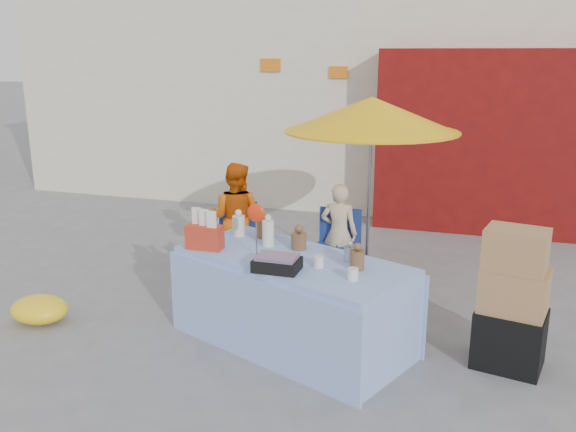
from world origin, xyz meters
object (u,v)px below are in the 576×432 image
(chair_left, at_px, (232,253))
(chair_right, at_px, (336,264))
(vendor_beige, at_px, (339,233))
(market_table, at_px, (291,300))
(umbrella, at_px, (372,115))
(vendor_orange, at_px, (236,217))
(box_stack, at_px, (512,304))

(chair_left, bearing_deg, chair_right, 0.17)
(chair_left, bearing_deg, vendor_beige, 6.30)
(market_table, relative_size, umbrella, 1.12)
(chair_right, height_order, umbrella, umbrella)
(market_table, xyz_separation_m, vendor_orange, (-1.19, 1.63, 0.24))
(vendor_orange, height_order, vendor_beige, vendor_orange)
(umbrella, bearing_deg, chair_right, -136.54)
(chair_right, bearing_deg, umbrella, 43.62)
(chair_right, bearing_deg, vendor_orange, 174.04)
(umbrella, height_order, box_stack, umbrella)
(vendor_orange, height_order, umbrella, umbrella)
(umbrella, xyz_separation_m, box_stack, (1.49, -1.63, -1.34))
(chair_right, distance_m, vendor_orange, 1.32)
(market_table, distance_m, umbrella, 2.34)
(market_table, relative_size, box_stack, 1.96)
(chair_left, relative_size, vendor_beige, 0.74)
(vendor_orange, relative_size, vendor_beige, 1.15)
(vendor_orange, distance_m, vendor_beige, 1.25)
(chair_left, height_order, box_stack, box_stack)
(market_table, height_order, chair_left, market_table)
(chair_left, bearing_deg, umbrella, 10.56)
(vendor_orange, bearing_deg, vendor_beige, -179.83)
(vendor_orange, distance_m, umbrella, 1.99)
(chair_left, relative_size, vendor_orange, 0.65)
(chair_left, height_order, chair_right, same)
(market_table, height_order, vendor_beige, market_table)
(chair_left, xyz_separation_m, chair_right, (1.25, 0.00, 0.00))
(chair_left, bearing_deg, vendor_orange, 90.19)
(vendor_beige, xyz_separation_m, umbrella, (0.30, 0.15, 1.32))
(chair_left, relative_size, chair_right, 1.00)
(market_table, relative_size, chair_left, 2.76)
(chair_right, relative_size, umbrella, 0.41)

